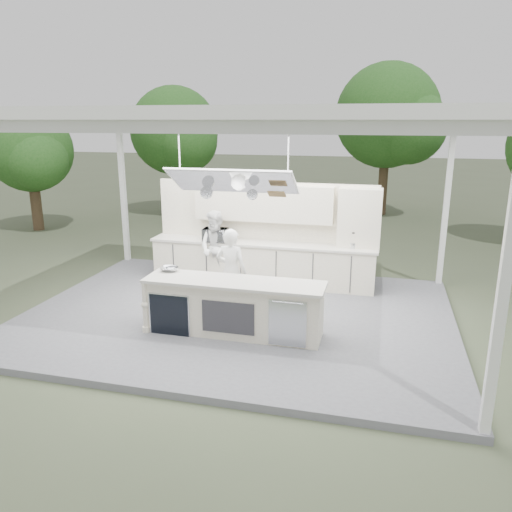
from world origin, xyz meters
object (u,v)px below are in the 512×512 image
(demo_island, at_px, (233,307))
(back_counter, at_px, (262,262))
(sous_chef, at_px, (217,248))
(head_chef, at_px, (231,272))

(demo_island, relative_size, back_counter, 0.61)
(back_counter, xyz_separation_m, sous_chef, (-0.94, -0.35, 0.36))
(back_counter, height_order, sous_chef, sous_chef)
(demo_island, height_order, sous_chef, sous_chef)
(head_chef, bearing_deg, demo_island, 114.97)
(head_chef, xyz_separation_m, sous_chef, (-0.82, 1.59, 0.01))
(demo_island, distance_m, back_counter, 2.82)
(demo_island, relative_size, head_chef, 1.88)
(demo_island, distance_m, sous_chef, 2.73)
(back_counter, distance_m, head_chef, 1.97)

